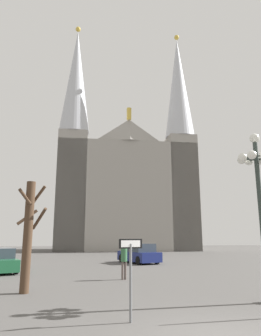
{
  "coord_description": "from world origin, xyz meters",
  "views": [
    {
      "loc": [
        -3.01,
        -6.69,
        2.17
      ],
      "look_at": [
        0.93,
        20.58,
        8.13
      ],
      "focal_mm": 33.3,
      "sensor_mm": 36.0,
      "label": 1
    }
  ],
  "objects_px": {
    "bare_tree": "(28,232)",
    "parked_car_near_navy": "(139,254)",
    "one_way_arrow_sign": "(131,267)",
    "street_lamp": "(258,184)",
    "cathedral": "(126,180)",
    "pedestrian_walking": "(124,257)"
  },
  "relations": [
    {
      "from": "bare_tree",
      "to": "parked_car_near_navy",
      "type": "distance_m",
      "value": 14.14
    },
    {
      "from": "bare_tree",
      "to": "one_way_arrow_sign",
      "type": "bearing_deg",
      "value": -53.3
    },
    {
      "from": "cathedral",
      "to": "one_way_arrow_sign",
      "type": "relative_size",
      "value": 16.72
    },
    {
      "from": "one_way_arrow_sign",
      "to": "bare_tree",
      "type": "height_order",
      "value": "bare_tree"
    },
    {
      "from": "one_way_arrow_sign",
      "to": "bare_tree",
      "type": "bearing_deg",
      "value": 126.7
    },
    {
      "from": "parked_car_near_navy",
      "to": "pedestrian_walking",
      "type": "bearing_deg",
      "value": -104.35
    },
    {
      "from": "one_way_arrow_sign",
      "to": "street_lamp",
      "type": "height_order",
      "value": "street_lamp"
    },
    {
      "from": "street_lamp",
      "to": "pedestrian_walking",
      "type": "distance_m",
      "value": 7.85
    },
    {
      "from": "cathedral",
      "to": "street_lamp",
      "type": "distance_m",
      "value": 37.35
    },
    {
      "from": "one_way_arrow_sign",
      "to": "pedestrian_walking",
      "type": "bearing_deg",
      "value": 84.23
    },
    {
      "from": "one_way_arrow_sign",
      "to": "parked_car_near_navy",
      "type": "bearing_deg",
      "value": 79.51
    },
    {
      "from": "cathedral",
      "to": "bare_tree",
      "type": "distance_m",
      "value": 35.8
    },
    {
      "from": "pedestrian_walking",
      "to": "bare_tree",
      "type": "bearing_deg",
      "value": -143.2
    },
    {
      "from": "bare_tree",
      "to": "parked_car_near_navy",
      "type": "height_order",
      "value": "bare_tree"
    },
    {
      "from": "cathedral",
      "to": "one_way_arrow_sign",
      "type": "bearing_deg",
      "value": -97.22
    },
    {
      "from": "parked_car_near_navy",
      "to": "one_way_arrow_sign",
      "type": "bearing_deg",
      "value": -100.49
    },
    {
      "from": "cathedral",
      "to": "one_way_arrow_sign",
      "type": "height_order",
      "value": "cathedral"
    },
    {
      "from": "street_lamp",
      "to": "pedestrian_walking",
      "type": "height_order",
      "value": "street_lamp"
    },
    {
      "from": "street_lamp",
      "to": "bare_tree",
      "type": "distance_m",
      "value": 8.92
    },
    {
      "from": "cathedral",
      "to": "parked_car_near_navy",
      "type": "height_order",
      "value": "cathedral"
    },
    {
      "from": "street_lamp",
      "to": "parked_car_near_navy",
      "type": "bearing_deg",
      "value": 96.22
    },
    {
      "from": "parked_car_near_navy",
      "to": "pedestrian_walking",
      "type": "xyz_separation_m",
      "value": [
        -2.37,
        -9.25,
        0.37
      ]
    }
  ]
}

